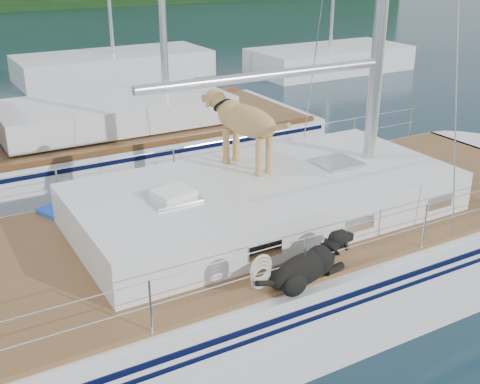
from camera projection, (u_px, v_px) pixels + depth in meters
ground at (216, 308)px, 8.46m from camera, size 120.00×120.00×0.00m
main_sailboat at (222, 264)px, 8.24m from camera, size 12.00×3.95×14.01m
neighbor_sailboat at (68, 156)px, 12.63m from camera, size 11.00×3.50×13.30m
bg_boat_center at (114, 66)px, 22.96m from camera, size 7.20×3.00×11.65m
bg_boat_east at (330, 60)px, 24.23m from camera, size 6.40×3.00×11.65m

